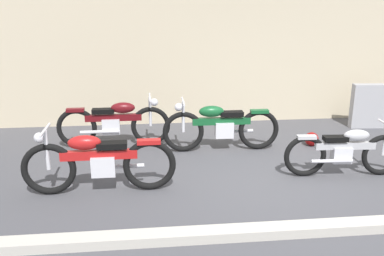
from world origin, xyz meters
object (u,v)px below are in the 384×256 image
at_px(helmet, 312,139).
at_px(motorcycle_green, 220,126).
at_px(motorcycle_silver, 346,151).
at_px(motorcycle_maroon, 115,123).
at_px(motorcycle_red, 98,161).
at_px(stone_marker, 368,106).

bearing_deg(helmet, motorcycle_green, -177.67).
relative_size(motorcycle_silver, motorcycle_maroon, 0.90).
relative_size(helmet, motorcycle_green, 0.12).
bearing_deg(motorcycle_silver, helmet, 92.19).
relative_size(motorcycle_red, motorcycle_maroon, 1.03).
bearing_deg(motorcycle_red, motorcycle_maroon, -92.99).
bearing_deg(motorcycle_red, stone_marker, -154.20).
distance_m(helmet, motorcycle_maroon, 3.80).
height_order(helmet, motorcycle_red, motorcycle_red).
relative_size(motorcycle_red, motorcycle_green, 1.02).
bearing_deg(helmet, motorcycle_maroon, 173.90).
xyz_separation_m(motorcycle_silver, motorcycle_green, (-1.77, 1.38, 0.05)).
distance_m(motorcycle_silver, motorcycle_maroon, 4.16).
distance_m(stone_marker, helmet, 2.01).
bearing_deg(helmet, motorcycle_red, -156.86).
distance_m(stone_marker, motorcycle_silver, 3.04).
distance_m(motorcycle_silver, motorcycle_green, 2.24).
bearing_deg(motorcycle_green, helmet, -176.74).
bearing_deg(motorcycle_silver, motorcycle_green, 145.72).
xyz_separation_m(helmet, motorcycle_red, (-3.86, -1.65, 0.34)).
bearing_deg(motorcycle_silver, stone_marker, 59.56).
xyz_separation_m(motorcycle_silver, motorcycle_maroon, (-3.73, 1.86, 0.05)).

